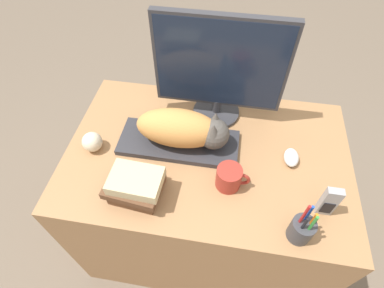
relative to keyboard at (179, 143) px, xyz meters
name	(u,v)px	position (x,y,z in m)	size (l,w,h in m)	color
desk	(204,199)	(0.12, -0.02, -0.39)	(1.12, 0.72, 0.77)	#9E7047
keyboard	(179,143)	(0.00, 0.00, 0.00)	(0.48, 0.19, 0.02)	#2D2D33
cat	(185,129)	(0.03, 0.00, 0.09)	(0.36, 0.15, 0.15)	#D18C47
monitor	(220,68)	(0.13, 0.20, 0.23)	(0.51, 0.20, 0.46)	#333338
computer_mouse	(291,157)	(0.44, -0.01, 0.01)	(0.06, 0.09, 0.04)	silver
coffee_mug	(229,178)	(0.21, -0.15, 0.03)	(0.12, 0.09, 0.09)	#9E2D23
pen_cup	(302,229)	(0.45, -0.31, 0.04)	(0.08, 0.08, 0.19)	#38383D
baseball	(92,142)	(-0.33, -0.07, 0.03)	(0.08, 0.08, 0.08)	beige
phone	(329,202)	(0.54, -0.21, 0.06)	(0.05, 0.03, 0.14)	#99999E
book_stack	(136,185)	(-0.10, -0.24, 0.04)	(0.20, 0.18, 0.11)	brown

